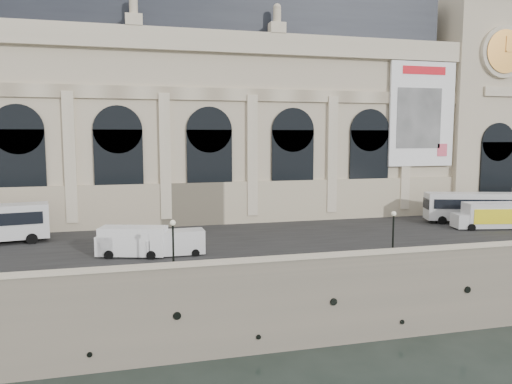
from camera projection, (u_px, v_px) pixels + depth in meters
ground at (309, 349)px, 38.40m from camera, size 260.00×260.00×0.00m
quay at (223, 229)px, 71.72m from camera, size 160.00×70.00×6.00m
street at (261, 237)px, 51.18m from camera, size 160.00×24.00×0.06m
parapet at (307, 263)px, 38.23m from camera, size 160.00×1.40×1.21m
museum at (183, 109)px, 64.35m from camera, size 69.00×18.70×29.10m
clock_pavilion at (466, 86)px, 71.09m from camera, size 13.00×14.72×36.70m
bus_right at (478, 206)px, 58.92m from camera, size 12.40×6.01×3.60m
van_b at (129, 241)px, 42.72m from camera, size 6.19×3.77×2.59m
van_c at (173, 243)px, 43.01m from camera, size 5.03×2.18×2.22m
box_truck at (488, 216)px, 55.30m from camera, size 7.64×3.76×2.95m
lamp_left at (173, 248)px, 37.02m from camera, size 0.42×0.42×4.16m
lamp_right at (393, 235)px, 41.94m from camera, size 0.41×0.41×4.06m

